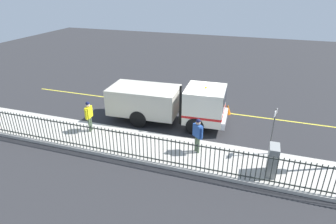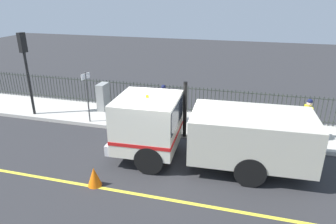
# 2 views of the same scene
# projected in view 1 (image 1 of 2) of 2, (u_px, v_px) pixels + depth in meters

# --- Properties ---
(ground_plane) EXTENTS (59.09, 59.09, 0.00)m
(ground_plane) POSITION_uv_depth(u_px,v_px,m) (191.00, 124.00, 15.91)
(ground_plane) COLOR #2B2B2D
(ground_plane) RESTS_ON ground
(sidewalk_slab) EXTENTS (2.63, 26.86, 0.16)m
(sidewalk_slab) POSITION_uv_depth(u_px,v_px,m) (175.00, 152.00, 13.19)
(sidewalk_slab) COLOR #B7B2A8
(sidewalk_slab) RESTS_ON ground
(lane_marking) EXTENTS (0.12, 24.17, 0.01)m
(lane_marking) POSITION_uv_depth(u_px,v_px,m) (199.00, 109.00, 17.75)
(lane_marking) COLOR yellow
(lane_marking) RESTS_ON ground
(work_truck) EXTENTS (2.53, 6.68, 2.59)m
(work_truck) POSITION_uv_depth(u_px,v_px,m) (173.00, 102.00, 15.57)
(work_truck) COLOR silver
(work_truck) RESTS_ON ground
(worker_standing) EXTENTS (0.46, 0.51, 1.69)m
(worker_standing) POSITION_uv_depth(u_px,v_px,m) (198.00, 132.00, 12.62)
(worker_standing) COLOR #264C99
(worker_standing) RESTS_ON sidewalk_slab
(pedestrian_distant) EXTENTS (0.61, 0.25, 1.65)m
(pedestrian_distant) POSITION_uv_depth(u_px,v_px,m) (89.00, 113.00, 14.48)
(pedestrian_distant) COLOR yellow
(pedestrian_distant) RESTS_ON sidewalk_slab
(iron_fence) EXTENTS (0.04, 22.87, 1.29)m
(iron_fence) POSITION_uv_depth(u_px,v_px,m) (167.00, 152.00, 11.87)
(iron_fence) COLOR #2D332D
(iron_fence) RESTS_ON sidewalk_slab
(utility_cabinet) EXTENTS (0.73, 0.38, 1.30)m
(utility_cabinet) POSITION_uv_depth(u_px,v_px,m) (273.00, 160.00, 11.29)
(utility_cabinet) COLOR gray
(utility_cabinet) RESTS_ON sidewalk_slab
(traffic_cone) EXTENTS (0.43, 0.43, 0.61)m
(traffic_cone) POSITION_uv_depth(u_px,v_px,m) (228.00, 109.00, 17.05)
(traffic_cone) COLOR orange
(traffic_cone) RESTS_ON ground
(street_sign) EXTENTS (0.50, 0.13, 2.26)m
(street_sign) POSITION_uv_depth(u_px,v_px,m) (273.00, 126.00, 12.32)
(street_sign) COLOR #4C4C4C
(street_sign) RESTS_ON sidewalk_slab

